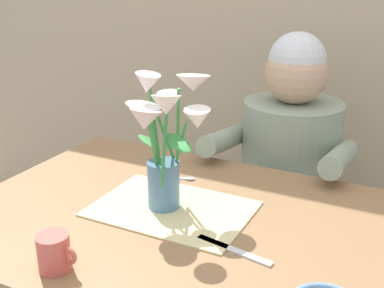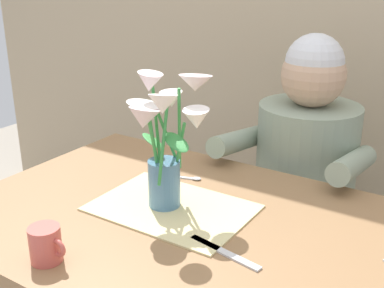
{
  "view_description": "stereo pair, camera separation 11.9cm",
  "coord_description": "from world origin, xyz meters",
  "views": [
    {
      "loc": [
        0.47,
        -0.94,
        1.33
      ],
      "look_at": [
        -0.03,
        0.05,
        0.92
      ],
      "focal_mm": 45.13,
      "sensor_mm": 36.0,
      "label": 1
    },
    {
      "loc": [
        0.58,
        -0.89,
        1.33
      ],
      "look_at": [
        -0.03,
        0.05,
        0.92
      ],
      "focal_mm": 45.13,
      "sensor_mm": 36.0,
      "label": 2
    }
  ],
  "objects": [
    {
      "name": "ceramic_mug",
      "position": [
        -0.16,
        -0.31,
        0.78
      ],
      "size": [
        0.09,
        0.07,
        0.08
      ],
      "color": "#CC564C",
      "rests_on": "dining_table"
    },
    {
      "name": "dining_table",
      "position": [
        0.0,
        0.0,
        0.64
      ],
      "size": [
        1.2,
        0.8,
        0.74
      ],
      "color": "olive",
      "rests_on": "ground_plane"
    },
    {
      "name": "spoon_2",
      "position": [
        -0.14,
        0.2,
        0.74
      ],
      "size": [
        0.12,
        0.05,
        0.01
      ],
      "color": "silver",
      "rests_on": "dining_table"
    },
    {
      "name": "seated_person",
      "position": [
        0.07,
        0.62,
        0.56
      ],
      "size": [
        0.45,
        0.47,
        1.14
      ],
      "rotation": [
        0.0,
        0.0,
        -0.07
      ],
      "color": "#4C4C56",
      "rests_on": "ground_plane"
    },
    {
      "name": "striped_placemat",
      "position": [
        -0.07,
        0.02,
        0.74
      ],
      "size": [
        0.4,
        0.28,
        0.0
      ],
      "primitive_type": "cube",
      "color": "beige",
      "rests_on": "dining_table"
    },
    {
      "name": "dinner_knife",
      "position": [
        0.14,
        -0.08,
        0.74
      ],
      "size": [
        0.19,
        0.05,
        0.0
      ],
      "primitive_type": "cube",
      "rotation": [
        0.0,
        0.0,
        -0.17
      ],
      "color": "silver",
      "rests_on": "dining_table"
    },
    {
      "name": "flower_vase",
      "position": [
        -0.09,
        0.02,
        0.95
      ],
      "size": [
        0.23,
        0.24,
        0.35
      ],
      "color": "teal",
      "rests_on": "dining_table"
    }
  ]
}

